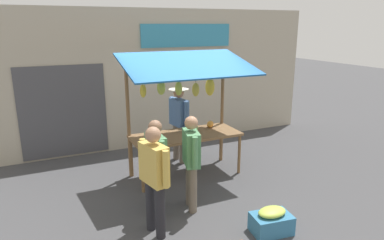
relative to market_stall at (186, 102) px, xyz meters
name	(u,v)px	position (x,y,z in m)	size (l,w,h in m)	color
ground_plane	(186,174)	(0.03, 0.03, -1.54)	(40.00, 40.00, 0.00)	#424244
street_backdrop	(149,79)	(0.06, -2.16, 0.16)	(9.00, 0.30, 3.40)	#B2A893
market_stall	(186,102)	(0.00, 0.00, 0.00)	(2.50, 1.46, 2.50)	brown
vendor_with_sunhat	(179,118)	(-0.14, -0.72, -0.53)	(0.44, 0.71, 1.70)	#726656
shopper_in_grey_tee	(156,161)	(1.07, 1.23, -0.63)	(0.22, 0.69, 1.59)	#4C4C51
shopper_with_ponytail	(191,157)	(0.50, 1.32, -0.61)	(0.33, 0.68, 1.61)	#726656
shopper_in_striped_shirt	(154,174)	(1.29, 1.78, -0.58)	(0.32, 0.69, 1.66)	#232328
produce_crate_side	(271,221)	(-0.28, 2.49, -1.36)	(0.63, 0.47, 0.40)	teal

